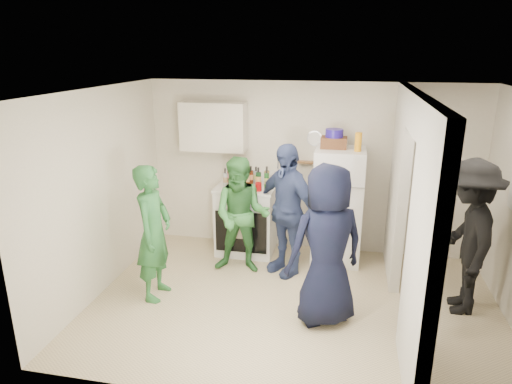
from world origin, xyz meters
The scene contains 33 objects.
floor centered at (0.00, 0.00, 0.00)m, with size 4.80×4.80×0.00m, color beige.
wall_back centered at (0.00, 1.70, 1.25)m, with size 4.80×4.80×0.00m, color silver.
wall_front centered at (0.00, -1.70, 1.25)m, with size 4.80×4.80×0.00m, color silver.
wall_left centered at (-2.40, 0.00, 1.25)m, with size 3.40×3.40×0.00m, color silver.
ceiling centered at (0.00, 0.00, 2.50)m, with size 4.80×4.80×0.00m, color white.
partition_pier_back centered at (1.20, 1.10, 1.25)m, with size 0.12×1.20×2.50m, color silver.
partition_pier_front centered at (1.20, -1.10, 1.25)m, with size 0.12×1.20×2.50m, color silver.
partition_header centered at (1.20, 0.00, 2.30)m, with size 0.12×1.00×0.40m, color silver.
stove centered at (-0.89, 1.37, 0.51)m, with size 0.86×0.71×1.02m, color white.
upper_cabinet centered at (-1.40, 1.52, 1.85)m, with size 0.95×0.34×0.70m, color silver.
fridge centered at (0.44, 1.34, 0.82)m, with size 0.67×0.65×1.63m, color white.
wicker_basket centered at (0.34, 1.39, 1.71)m, with size 0.35×0.25×0.15m, color brown.
blue_bowl centered at (0.34, 1.39, 1.84)m, with size 0.24×0.24×0.11m, color #23148D.
yellow_cup_stack_top centered at (0.66, 1.24, 1.76)m, with size 0.09×0.09×0.25m, color #FFA715.
wall_clock centered at (0.05, 1.68, 1.70)m, with size 0.22×0.22×0.03m, color white.
spice_shelf centered at (0.00, 1.65, 1.35)m, with size 0.35×0.08×0.03m, color olive.
yellow_cup_stack_stove centered at (-1.01, 1.15, 1.15)m, with size 0.09×0.09×0.25m, color yellow.
red_cup centered at (-0.67, 1.17, 1.08)m, with size 0.09×0.09×0.12m, color #AD0B0C.
person_green_left centered at (-1.68, -0.13, 0.83)m, with size 0.61×0.40×1.66m, color #307834.
person_green_center centered at (-0.81, 0.73, 0.80)m, with size 0.77×0.60×1.59m, color #3C8947.
person_denim centered at (-0.22, 0.82, 0.89)m, with size 1.05×0.44×1.79m, color navy.
person_navy centered at (0.37, -0.26, 0.90)m, with size 0.88×0.57×1.81m, color black.
person_nook centered at (1.91, 0.30, 0.90)m, with size 1.16×0.67×1.80m, color black.
bottle_a centered at (-1.18, 1.51, 1.15)m, with size 0.06×0.06×0.26m, color maroon.
bottle_b centered at (-1.09, 1.28, 1.18)m, with size 0.08×0.08×0.32m, color #174722.
bottle_c centered at (-0.97, 1.51, 1.18)m, with size 0.06×0.06×0.31m, color #AEB2BC.
bottle_d centered at (-0.85, 1.31, 1.18)m, with size 0.06×0.06×0.32m, color #5F2B10.
bottle_e centered at (-0.78, 1.54, 1.15)m, with size 0.07×0.07×0.25m, color #9AA5AB.
bottle_f centered at (-0.71, 1.38, 1.16)m, with size 0.08×0.08×0.28m, color #153B1C.
bottle_g centered at (-0.61, 1.51, 1.16)m, with size 0.08×0.08×0.27m, color olive.
bottle_h centered at (-1.17, 1.26, 1.16)m, with size 0.06×0.06×0.28m, color #A7ADB3.
bottle_i centered at (-0.84, 1.48, 1.16)m, with size 0.07×0.07×0.28m, color #55200E.
bottle_j centered at (-0.57, 1.26, 1.18)m, with size 0.07×0.07×0.32m, color #216223.
Camera 1 is at (0.53, -4.81, 2.92)m, focal length 32.00 mm.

